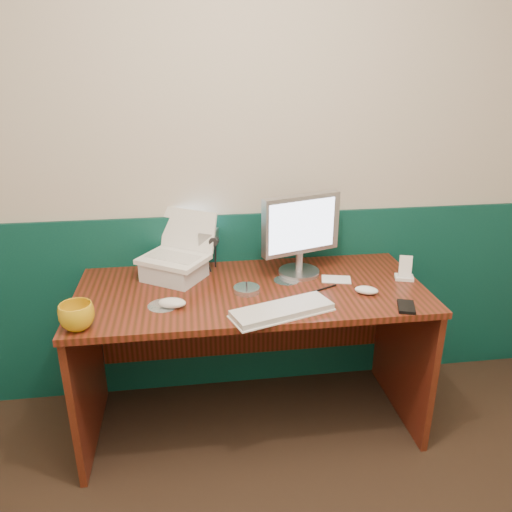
{
  "coord_description": "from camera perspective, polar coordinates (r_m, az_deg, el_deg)",
  "views": [
    {
      "loc": [
        -0.28,
        -0.68,
        1.73
      ],
      "look_at": [
        -0.01,
        1.23,
        0.97
      ],
      "focal_mm": 35.0,
      "sensor_mm": 36.0,
      "label": 1
    }
  ],
  "objects": [
    {
      "name": "back_wall",
      "position": [
        2.5,
        -1.41,
        10.38
      ],
      "size": [
        3.5,
        0.04,
        2.5
      ],
      "primitive_type": "cube",
      "color": "beige",
      "rests_on": "ground"
    },
    {
      "name": "wainscot",
      "position": [
        2.73,
        -1.24,
        -5.31
      ],
      "size": [
        3.48,
        0.02,
        1.0
      ],
      "primitive_type": "cube",
      "color": "#083533",
      "rests_on": "ground"
    },
    {
      "name": "desk",
      "position": [
        2.48,
        -0.49,
        -11.6
      ],
      "size": [
        1.6,
        0.7,
        0.75
      ],
      "primitive_type": "cube",
      "color": "#37190A",
      "rests_on": "ground"
    },
    {
      "name": "laptop_riser",
      "position": [
        2.42,
        -9.33,
        -1.58
      ],
      "size": [
        0.33,
        0.32,
        0.09
      ],
      "primitive_type": "cube",
      "rotation": [
        0.0,
        0.0,
        -0.59
      ],
      "color": "silver",
      "rests_on": "desk"
    },
    {
      "name": "laptop",
      "position": [
        2.36,
        -9.57,
        2.18
      ],
      "size": [
        0.37,
        0.35,
        0.25
      ],
      "primitive_type": null,
      "rotation": [
        0.0,
        0.0,
        -0.59
      ],
      "color": "white",
      "rests_on": "laptop_riser"
    },
    {
      "name": "monitor",
      "position": [
        2.4,
        5.07,
        2.35
      ],
      "size": [
        0.41,
        0.23,
        0.4
      ],
      "primitive_type": null,
      "rotation": [
        0.0,
        0.0,
        0.32
      ],
      "color": "#B5B5BA",
      "rests_on": "desk"
    },
    {
      "name": "keyboard",
      "position": [
        2.08,
        3.0,
        -6.3
      ],
      "size": [
        0.45,
        0.27,
        0.02
      ],
      "primitive_type": "cube",
      "rotation": [
        0.0,
        0.0,
        0.32
      ],
      "color": "silver",
      "rests_on": "desk"
    },
    {
      "name": "mouse_right",
      "position": [
        2.3,
        12.51,
        -3.83
      ],
      "size": [
        0.12,
        0.1,
        0.03
      ],
      "primitive_type": "ellipsoid",
      "rotation": [
        0.0,
        0.0,
        -0.41
      ],
      "color": "white",
      "rests_on": "desk"
    },
    {
      "name": "mouse_left",
      "position": [
        2.15,
        -9.57,
        -5.3
      ],
      "size": [
        0.13,
        0.1,
        0.04
      ],
      "primitive_type": "ellipsoid",
      "rotation": [
        0.0,
        0.0,
        -0.22
      ],
      "color": "white",
      "rests_on": "desk"
    },
    {
      "name": "mug",
      "position": [
        2.07,
        -19.81,
        -6.51
      ],
      "size": [
        0.15,
        0.15,
        0.11
      ],
      "primitive_type": "imported",
      "rotation": [
        0.0,
        0.0,
        0.1
      ],
      "color": "gold",
      "rests_on": "desk"
    },
    {
      "name": "camcorder",
      "position": [
        2.49,
        -5.38,
        0.61
      ],
      "size": [
        0.13,
        0.15,
        0.2
      ],
      "primitive_type": null,
      "rotation": [
        0.0,
        0.0,
        -0.35
      ],
      "color": "#AAAAAF",
      "rests_on": "desk"
    },
    {
      "name": "cd_spindle",
      "position": [
        2.26,
        -1.08,
        -3.85
      ],
      "size": [
        0.12,
        0.12,
        0.02
      ],
      "primitive_type": "cylinder",
      "color": "silver",
      "rests_on": "desk"
    },
    {
      "name": "cd_loose_a",
      "position": [
        2.18,
        -10.54,
        -5.59
      ],
      "size": [
        0.13,
        0.13,
        0.0
      ],
      "primitive_type": "cylinder",
      "color": "silver",
      "rests_on": "desk"
    },
    {
      "name": "cd_loose_b",
      "position": [
        2.39,
        3.5,
        -2.78
      ],
      "size": [
        0.12,
        0.12,
        0.0
      ],
      "primitive_type": "cylinder",
      "color": "#ADB4BD",
      "rests_on": "desk"
    },
    {
      "name": "pen",
      "position": [
        2.31,
        7.76,
        -3.71
      ],
      "size": [
        0.13,
        0.07,
        0.01
      ],
      "primitive_type": "cylinder",
      "rotation": [
        0.0,
        1.57,
        0.43
      ],
      "color": "black",
      "rests_on": "desk"
    },
    {
      "name": "papers",
      "position": [
        2.42,
        9.15,
        -2.66
      ],
      "size": [
        0.16,
        0.12,
        0.0
      ],
      "primitive_type": "cube",
      "rotation": [
        0.0,
        0.0,
        -0.24
      ],
      "color": "silver",
      "rests_on": "desk"
    },
    {
      "name": "dock",
      "position": [
        2.5,
        16.56,
        -2.37
      ],
      "size": [
        0.1,
        0.09,
        0.02
      ],
      "primitive_type": "cube",
      "rotation": [
        0.0,
        0.0,
        -0.31
      ],
      "color": "white",
      "rests_on": "desk"
    },
    {
      "name": "music_player",
      "position": [
        2.48,
        16.7,
        -1.11
      ],
      "size": [
        0.07,
        0.05,
        0.1
      ],
      "primitive_type": "cube",
      "rotation": [
        -0.17,
        0.0,
        -0.31
      ],
      "color": "white",
      "rests_on": "dock"
    },
    {
      "name": "pda",
      "position": [
        2.22,
        16.8,
        -5.57
      ],
      "size": [
        0.1,
        0.13,
        0.01
      ],
      "primitive_type": "cube",
      "rotation": [
        0.0,
        0.0,
        -0.33
      ],
      "color": "black",
      "rests_on": "desk"
    }
  ]
}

